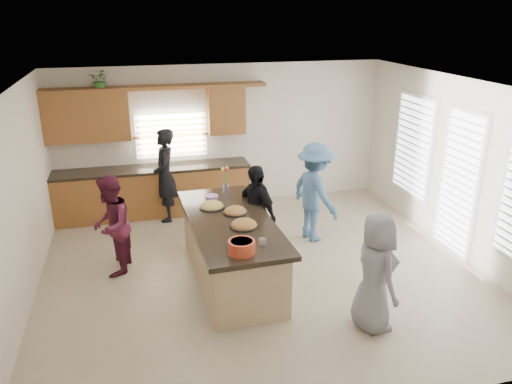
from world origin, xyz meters
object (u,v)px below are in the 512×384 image
object	(u,v)px
woman_right_back	(315,192)
woman_left_mid	(111,226)
woman_left_back	(165,175)
island	(231,250)
woman_right_front	(375,272)
woman_left_front	(256,212)
salad_bowl	(242,246)

from	to	relation	value
woman_right_back	woman_left_mid	bearing A→B (deg)	80.25
woman_left_back	woman_left_mid	size ratio (longest dim) A/B	1.14
island	woman_right_front	xyz separation A→B (m)	(1.47, -1.61, 0.32)
island	woman_right_front	distance (m)	2.20
woman_left_front	woman_right_back	xyz separation A→B (m)	(1.14, 0.41, 0.08)
woman_right_back	woman_left_back	bearing A→B (deg)	42.07
woman_left_back	salad_bowl	bearing A→B (deg)	14.52
woman_right_front	island	bearing A→B (deg)	39.05
island	woman_right_back	xyz separation A→B (m)	(1.66, 0.98, 0.40)
woman_left_back	woman_left_mid	distance (m)	2.08
woman_right_back	woman_right_front	distance (m)	2.60
salad_bowl	woman_right_back	xyz separation A→B (m)	(1.74, 2.04, -0.18)
salad_bowl	island	bearing A→B (deg)	85.97
salad_bowl	woman_left_mid	distance (m)	2.34
woman_left_front	woman_right_front	xyz separation A→B (m)	(0.95, -2.18, -0.01)
woman_right_front	woman_right_back	bearing A→B (deg)	-7.49
island	woman_right_back	bearing A→B (deg)	28.81
woman_right_front	salad_bowl	bearing A→B (deg)	66.94
woman_left_front	woman_right_back	bearing A→B (deg)	86.77
island	woman_left_front	bearing A→B (deg)	45.70
woman_right_back	woman_right_front	bearing A→B (deg)	159.89
salad_bowl	woman_right_back	bearing A→B (deg)	49.57
salad_bowl	woman_left_back	world-z (taller)	woman_left_back
salad_bowl	woman_right_front	distance (m)	1.66
woman_left_back	woman_right_back	bearing A→B (deg)	61.97
woman_left_front	woman_right_front	distance (m)	2.38
woman_left_mid	woman_right_front	distance (m)	3.86
woman_left_front	woman_right_back	size ratio (longest dim) A/B	0.90
woman_left_mid	woman_left_front	bearing A→B (deg)	100.28
salad_bowl	woman_left_mid	xyz separation A→B (m)	(-1.60, 1.68, -0.27)
woman_left_mid	island	bearing A→B (deg)	81.28
woman_left_mid	woman_left_front	world-z (taller)	woman_left_front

